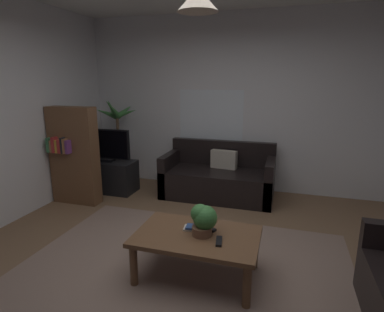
{
  "coord_description": "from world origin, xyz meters",
  "views": [
    {
      "loc": [
        0.85,
        -2.51,
        1.76
      ],
      "look_at": [
        0.0,
        0.3,
        1.05
      ],
      "focal_mm": 29.47,
      "sensor_mm": 36.0,
      "label": 1
    }
  ],
  "objects_px": {
    "couch_under_window": "(218,179)",
    "coffee_table": "(197,240)",
    "tv": "(105,145)",
    "remote_on_table_1": "(219,241)",
    "remote_on_table_0": "(208,228)",
    "pendant_lamp": "(198,0)",
    "potted_palm_corner": "(119,149)",
    "book_on_table_0": "(192,228)",
    "potted_plant_on_table": "(203,218)",
    "tv_stand": "(108,176)",
    "book_on_table_1": "(192,227)",
    "bookshelf_corner": "(74,155)"
  },
  "relations": [
    {
      "from": "couch_under_window",
      "to": "coffee_table",
      "type": "bearing_deg",
      "value": -83.08
    },
    {
      "from": "coffee_table",
      "to": "tv",
      "type": "height_order",
      "value": "tv"
    },
    {
      "from": "couch_under_window",
      "to": "remote_on_table_1",
      "type": "bearing_deg",
      "value": -77.69
    },
    {
      "from": "remote_on_table_0",
      "to": "pendant_lamp",
      "type": "distance_m",
      "value": 1.93
    },
    {
      "from": "potted_palm_corner",
      "to": "pendant_lamp",
      "type": "bearing_deg",
      "value": -47.26
    },
    {
      "from": "book_on_table_0",
      "to": "potted_palm_corner",
      "type": "xyz_separation_m",
      "value": [
        -1.95,
        2.11,
        0.19
      ]
    },
    {
      "from": "potted_plant_on_table",
      "to": "coffee_table",
      "type": "bearing_deg",
      "value": -154.68
    },
    {
      "from": "remote_on_table_0",
      "to": "tv_stand",
      "type": "bearing_deg",
      "value": -105.87
    },
    {
      "from": "book_on_table_0",
      "to": "pendant_lamp",
      "type": "relative_size",
      "value": 0.3
    },
    {
      "from": "remote_on_table_0",
      "to": "remote_on_table_1",
      "type": "height_order",
      "value": "same"
    },
    {
      "from": "book_on_table_1",
      "to": "tv_stand",
      "type": "bearing_deg",
      "value": 138.58
    },
    {
      "from": "remote_on_table_1",
      "to": "book_on_table_1",
      "type": "bearing_deg",
      "value": 141.16
    },
    {
      "from": "couch_under_window",
      "to": "potted_palm_corner",
      "type": "bearing_deg",
      "value": 176.24
    },
    {
      "from": "remote_on_table_0",
      "to": "pendant_lamp",
      "type": "bearing_deg",
      "value": -7.62
    },
    {
      "from": "tv_stand",
      "to": "bookshelf_corner",
      "type": "relative_size",
      "value": 0.64
    },
    {
      "from": "couch_under_window",
      "to": "remote_on_table_0",
      "type": "distance_m",
      "value": 1.99
    },
    {
      "from": "coffee_table",
      "to": "tv_stand",
      "type": "xyz_separation_m",
      "value": [
        -2.01,
        1.79,
        -0.11
      ]
    },
    {
      "from": "book_on_table_0",
      "to": "potted_plant_on_table",
      "type": "xyz_separation_m",
      "value": [
        0.12,
        -0.06,
        0.14
      ]
    },
    {
      "from": "pendant_lamp",
      "to": "book_on_table_1",
      "type": "bearing_deg",
      "value": 131.49
    },
    {
      "from": "tv",
      "to": "pendant_lamp",
      "type": "relative_size",
      "value": 1.62
    },
    {
      "from": "remote_on_table_1",
      "to": "pendant_lamp",
      "type": "distance_m",
      "value": 1.94
    },
    {
      "from": "tv",
      "to": "bookshelf_corner",
      "type": "height_order",
      "value": "bookshelf_corner"
    },
    {
      "from": "remote_on_table_0",
      "to": "bookshelf_corner",
      "type": "relative_size",
      "value": 0.11
    },
    {
      "from": "pendant_lamp",
      "to": "tv_stand",
      "type": "bearing_deg",
      "value": 138.33
    },
    {
      "from": "book_on_table_0",
      "to": "tv_stand",
      "type": "relative_size",
      "value": 0.17
    },
    {
      "from": "book_on_table_0",
      "to": "remote_on_table_0",
      "type": "bearing_deg",
      "value": 14.62
    },
    {
      "from": "book_on_table_1",
      "to": "potted_palm_corner",
      "type": "distance_m",
      "value": 2.89
    },
    {
      "from": "coffee_table",
      "to": "remote_on_table_0",
      "type": "relative_size",
      "value": 6.9
    },
    {
      "from": "book_on_table_1",
      "to": "potted_plant_on_table",
      "type": "relative_size",
      "value": 0.42
    },
    {
      "from": "book_on_table_0",
      "to": "book_on_table_1",
      "type": "height_order",
      "value": "book_on_table_1"
    },
    {
      "from": "coffee_table",
      "to": "pendant_lamp",
      "type": "distance_m",
      "value": 1.99
    },
    {
      "from": "potted_palm_corner",
      "to": "bookshelf_corner",
      "type": "height_order",
      "value": "potted_palm_corner"
    },
    {
      "from": "potted_plant_on_table",
      "to": "potted_palm_corner",
      "type": "distance_m",
      "value": 3.0
    },
    {
      "from": "remote_on_table_1",
      "to": "tv",
      "type": "relative_size",
      "value": 0.19
    },
    {
      "from": "book_on_table_1",
      "to": "remote_on_table_1",
      "type": "distance_m",
      "value": 0.33
    },
    {
      "from": "tv",
      "to": "potted_palm_corner",
      "type": "bearing_deg",
      "value": 92.24
    },
    {
      "from": "bookshelf_corner",
      "to": "potted_plant_on_table",
      "type": "bearing_deg",
      "value": -28.21
    },
    {
      "from": "book_on_table_1",
      "to": "potted_palm_corner",
      "type": "relative_size",
      "value": 0.08
    },
    {
      "from": "book_on_table_0",
      "to": "book_on_table_1",
      "type": "distance_m",
      "value": 0.02
    },
    {
      "from": "remote_on_table_0",
      "to": "bookshelf_corner",
      "type": "distance_m",
      "value": 2.54
    },
    {
      "from": "book_on_table_1",
      "to": "tv_stand",
      "type": "height_order",
      "value": "tv_stand"
    },
    {
      "from": "book_on_table_1",
      "to": "tv",
      "type": "distance_m",
      "value": 2.6
    },
    {
      "from": "potted_palm_corner",
      "to": "tv_stand",
      "type": "bearing_deg",
      "value": -87.64
    },
    {
      "from": "remote_on_table_0",
      "to": "tv",
      "type": "height_order",
      "value": "tv"
    },
    {
      "from": "book_on_table_0",
      "to": "coffee_table",
      "type": "bearing_deg",
      "value": -50.41
    },
    {
      "from": "couch_under_window",
      "to": "book_on_table_0",
      "type": "relative_size",
      "value": 10.76
    },
    {
      "from": "potted_plant_on_table",
      "to": "tv_stand",
      "type": "height_order",
      "value": "potted_plant_on_table"
    },
    {
      "from": "coffee_table",
      "to": "book_on_table_1",
      "type": "relative_size",
      "value": 9.48
    },
    {
      "from": "book_on_table_0",
      "to": "pendant_lamp",
      "type": "height_order",
      "value": "pendant_lamp"
    },
    {
      "from": "coffee_table",
      "to": "potted_palm_corner",
      "type": "bearing_deg",
      "value": 132.74
    }
  ]
}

